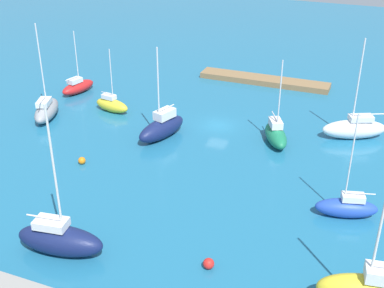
% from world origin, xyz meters
% --- Properties ---
extents(water, '(160.00, 160.00, 0.00)m').
position_xyz_m(water, '(0.00, 0.00, 0.00)').
color(water, '#1E668C').
rests_on(water, ground).
extents(pier_dock, '(19.57, 3.15, 0.82)m').
position_xyz_m(pier_dock, '(-1.45, -17.03, 0.41)').
color(pier_dock, olive).
rests_on(pier_dock, ground).
extents(sailboat_green_by_breakwater, '(4.64, 6.42, 10.08)m').
position_xyz_m(sailboat_green_by_breakwater, '(-7.77, 1.92, 1.09)').
color(sailboat_green_by_breakwater, '#19724C').
rests_on(sailboat_green_by_breakwater, water).
extents(sailboat_navy_off_beacon, '(4.43, 7.61, 11.11)m').
position_xyz_m(sailboat_navy_off_beacon, '(5.03, 5.62, 1.35)').
color(sailboat_navy_off_beacon, '#141E4C').
rests_on(sailboat_navy_off_beacon, water).
extents(sailboat_red_center_basin, '(3.31, 5.97, 8.94)m').
position_xyz_m(sailboat_red_center_basin, '(22.40, -3.00, 0.95)').
color(sailboat_red_center_basin, red).
rests_on(sailboat_red_center_basin, water).
extents(sailboat_white_along_channel, '(7.88, 5.35, 12.03)m').
position_xyz_m(sailboat_white_along_channel, '(-16.09, -2.76, 1.26)').
color(sailboat_white_along_channel, white).
rests_on(sailboat_white_along_channel, water).
extents(sailboat_blue_east_end, '(5.88, 3.33, 10.14)m').
position_xyz_m(sailboat_blue_east_end, '(-17.18, 13.94, 0.99)').
color(sailboat_blue_east_end, '#2347B2').
rests_on(sailboat_blue_east_end, water).
extents(sailboat_gray_far_north, '(4.63, 7.29, 12.17)m').
position_xyz_m(sailboat_gray_far_north, '(21.12, 6.08, 1.18)').
color(sailboat_gray_far_north, gray).
rests_on(sailboat_gray_far_north, water).
extents(sailboat_navy_far_south, '(7.65, 3.60, 13.17)m').
position_xyz_m(sailboat_navy_far_south, '(3.78, 27.85, 1.35)').
color(sailboat_navy_far_south, '#141E4C').
rests_on(sailboat_navy_far_south, water).
extents(sailboat_yellow_west_end, '(5.30, 2.53, 8.54)m').
position_xyz_m(sailboat_yellow_west_end, '(14.44, 1.09, 0.98)').
color(sailboat_yellow_west_end, yellow).
rests_on(sailboat_yellow_west_end, water).
extents(mooring_buoy_orange, '(0.79, 0.79, 0.79)m').
position_xyz_m(mooring_buoy_orange, '(10.35, 14.65, 0.39)').
color(mooring_buoy_orange, orange).
rests_on(mooring_buoy_orange, water).
extents(mooring_buoy_red, '(0.89, 0.89, 0.89)m').
position_xyz_m(mooring_buoy_red, '(-8.07, 25.16, 0.45)').
color(mooring_buoy_red, red).
rests_on(mooring_buoy_red, water).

